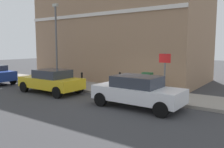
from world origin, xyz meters
TOP-DOWN VIEW (x-y plane):
  - ground at (0.00, 0.00)m, footprint 80.00×80.00m
  - sidewalk at (1.83, 6.00)m, footprint 2.75×30.00m
  - corner_building at (6.79, 4.66)m, footprint 7.28×13.32m
  - car_white at (-0.70, -1.06)m, footprint 1.89×4.14m
  - car_yellow at (-0.71, 4.80)m, footprint 1.88×4.07m
  - utility_cabinet at (2.03, -0.18)m, footprint 0.46×0.61m
  - bollard_near_cabinet at (2.13, 1.77)m, footprint 0.14×0.14m
  - bollard_far_kerb at (0.70, 3.63)m, footprint 0.14×0.14m
  - street_sign at (0.89, -1.68)m, footprint 0.08×0.60m
  - lamppost at (2.05, 7.38)m, footprint 0.20×0.44m

SIDE VIEW (x-z plane):
  - ground at x=0.00m, z-range 0.00..0.00m
  - sidewalk at x=1.83m, z-range 0.00..0.15m
  - utility_cabinet at x=2.03m, z-range 0.11..1.26m
  - bollard_near_cabinet at x=2.13m, z-range 0.19..1.22m
  - bollard_far_kerb at x=0.70m, z-range 0.19..1.22m
  - car_yellow at x=-0.71m, z-range 0.03..1.43m
  - car_white at x=-0.70m, z-range 0.03..1.48m
  - street_sign at x=0.89m, z-range 0.51..2.81m
  - lamppost at x=2.05m, z-range 0.44..6.16m
  - corner_building at x=6.79m, z-range 0.00..9.02m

